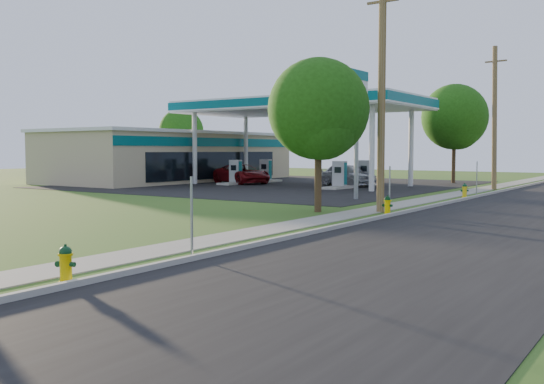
{
  "coord_description": "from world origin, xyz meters",
  "views": [
    {
      "loc": [
        10.1,
        -6.7,
        2.63
      ],
      "look_at": [
        0.0,
        8.0,
        1.4
      ],
      "focal_mm": 40.0,
      "sensor_mm": 36.0,
      "label": 1
    }
  ],
  "objects_px": {
    "fuel_pump_nw": "(236,175)",
    "car_silver": "(348,175)",
    "tree_verge": "(320,113)",
    "car_red": "(242,174)",
    "fuel_pump_sw": "(266,174)",
    "hydrant_far": "(465,191)",
    "utility_pole_mid": "(382,95)",
    "hydrant_near": "(66,265)",
    "fuel_pump_ne": "(340,178)",
    "tree_back": "(182,133)",
    "tree_lot": "(455,119)",
    "fuel_pump_se": "(365,176)",
    "hydrant_mid": "(387,206)",
    "utility_pole_far": "(495,118)",
    "price_pylon": "(357,97)"
  },
  "relations": [
    {
      "from": "hydrant_far",
      "to": "fuel_pump_nw",
      "type": "bearing_deg",
      "value": 169.92
    },
    {
      "from": "utility_pole_mid",
      "to": "hydrant_near",
      "type": "xyz_separation_m",
      "value": [
        0.73,
        -16.33,
        -4.56
      ]
    },
    {
      "from": "tree_lot",
      "to": "tree_back",
      "type": "relative_size",
      "value": 1.14
    },
    {
      "from": "fuel_pump_sw",
      "to": "hydrant_mid",
      "type": "distance_m",
      "value": 26.01
    },
    {
      "from": "utility_pole_far",
      "to": "hydrant_far",
      "type": "xyz_separation_m",
      "value": [
        0.63,
        -8.3,
        -4.4
      ]
    },
    {
      "from": "hydrant_near",
      "to": "hydrant_far",
      "type": "distance_m",
      "value": 26.03
    },
    {
      "from": "fuel_pump_sw",
      "to": "tree_lot",
      "type": "bearing_deg",
      "value": 28.73
    },
    {
      "from": "fuel_pump_sw",
      "to": "hydrant_far",
      "type": "relative_size",
      "value": 3.87
    },
    {
      "from": "utility_pole_mid",
      "to": "tree_lot",
      "type": "relative_size",
      "value": 1.24
    },
    {
      "from": "hydrant_mid",
      "to": "tree_back",
      "type": "bearing_deg",
      "value": 144.5
    },
    {
      "from": "car_silver",
      "to": "fuel_pump_ne",
      "type": "bearing_deg",
      "value": -139.5
    },
    {
      "from": "utility_pole_mid",
      "to": "fuel_pump_nw",
      "type": "distance_m",
      "value": 22.52
    },
    {
      "from": "fuel_pump_sw",
      "to": "tree_verge",
      "type": "distance_m",
      "value": 24.49
    },
    {
      "from": "fuel_pump_se",
      "to": "hydrant_mid",
      "type": "height_order",
      "value": "fuel_pump_se"
    },
    {
      "from": "fuel_pump_sw",
      "to": "utility_pole_far",
      "type": "bearing_deg",
      "value": 3.2
    },
    {
      "from": "fuel_pump_nw",
      "to": "tree_lot",
      "type": "distance_m",
      "value": 17.97
    },
    {
      "from": "fuel_pump_ne",
      "to": "car_red",
      "type": "xyz_separation_m",
      "value": [
        -9.39,
        1.28,
        0.05
      ]
    },
    {
      "from": "fuel_pump_sw",
      "to": "hydrant_far",
      "type": "height_order",
      "value": "fuel_pump_sw"
    },
    {
      "from": "fuel_pump_se",
      "to": "tree_back",
      "type": "height_order",
      "value": "tree_back"
    },
    {
      "from": "tree_lot",
      "to": "hydrant_near",
      "type": "relative_size",
      "value": 9.85
    },
    {
      "from": "fuel_pump_se",
      "to": "tree_back",
      "type": "relative_size",
      "value": 0.46
    },
    {
      "from": "utility_pole_mid",
      "to": "utility_pole_far",
      "type": "distance_m",
      "value": 18.0
    },
    {
      "from": "tree_verge",
      "to": "hydrant_far",
      "type": "relative_size",
      "value": 7.9
    },
    {
      "from": "fuel_pump_se",
      "to": "hydrant_mid",
      "type": "bearing_deg",
      "value": -61.78
    },
    {
      "from": "fuel_pump_ne",
      "to": "fuel_pump_sw",
      "type": "relative_size",
      "value": 1.0
    },
    {
      "from": "tree_lot",
      "to": "hydrant_mid",
      "type": "bearing_deg",
      "value": -77.95
    },
    {
      "from": "hydrant_mid",
      "to": "utility_pole_far",
      "type": "bearing_deg",
      "value": 92.4
    },
    {
      "from": "utility_pole_mid",
      "to": "hydrant_mid",
      "type": "distance_m",
      "value": 4.74
    },
    {
      "from": "fuel_pump_ne",
      "to": "tree_back",
      "type": "relative_size",
      "value": 0.46
    },
    {
      "from": "utility_pole_mid",
      "to": "hydrant_mid",
      "type": "relative_size",
      "value": 11.88
    },
    {
      "from": "tree_back",
      "to": "hydrant_near",
      "type": "bearing_deg",
      "value": -49.59
    },
    {
      "from": "fuel_pump_se",
      "to": "tree_verge",
      "type": "bearing_deg",
      "value": -69.93
    },
    {
      "from": "fuel_pump_nw",
      "to": "price_pylon",
      "type": "distance_m",
      "value": 16.57
    },
    {
      "from": "utility_pole_far",
      "to": "fuel_pump_se",
      "type": "relative_size",
      "value": 2.97
    },
    {
      "from": "hydrant_near",
      "to": "hydrant_far",
      "type": "relative_size",
      "value": 0.97
    },
    {
      "from": "car_silver",
      "to": "tree_back",
      "type": "bearing_deg",
      "value": 96.6
    },
    {
      "from": "car_red",
      "to": "fuel_pump_sw",
      "type": "bearing_deg",
      "value": 13.61
    },
    {
      "from": "utility_pole_far",
      "to": "car_red",
      "type": "relative_size",
      "value": 1.71
    },
    {
      "from": "fuel_pump_se",
      "to": "car_silver",
      "type": "height_order",
      "value": "fuel_pump_se"
    },
    {
      "from": "utility_pole_mid",
      "to": "car_silver",
      "type": "relative_size",
      "value": 1.99
    },
    {
      "from": "tree_lot",
      "to": "utility_pole_mid",
      "type": "bearing_deg",
      "value": -79.24
    },
    {
      "from": "tree_verge",
      "to": "tree_back",
      "type": "bearing_deg",
      "value": 141.51
    },
    {
      "from": "fuel_pump_nw",
      "to": "hydrant_near",
      "type": "relative_size",
      "value": 4.0
    },
    {
      "from": "tree_verge",
      "to": "price_pylon",
      "type": "bearing_deg",
      "value": 104.04
    },
    {
      "from": "fuel_pump_se",
      "to": "utility_pole_mid",
      "type": "bearing_deg",
      "value": -62.37
    },
    {
      "from": "utility_pole_mid",
      "to": "tree_back",
      "type": "height_order",
      "value": "utility_pole_mid"
    },
    {
      "from": "fuel_pump_nw",
      "to": "hydrant_far",
      "type": "xyz_separation_m",
      "value": [
        18.53,
        -3.3,
        -0.32
      ]
    },
    {
      "from": "tree_verge",
      "to": "car_red",
      "type": "distance_m",
      "value": 22.78
    },
    {
      "from": "tree_back",
      "to": "hydrant_mid",
      "type": "relative_size",
      "value": 8.41
    },
    {
      "from": "fuel_pump_nw",
      "to": "car_silver",
      "type": "xyz_separation_m",
      "value": [
        8.03,
        3.06,
        0.12
      ]
    }
  ]
}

